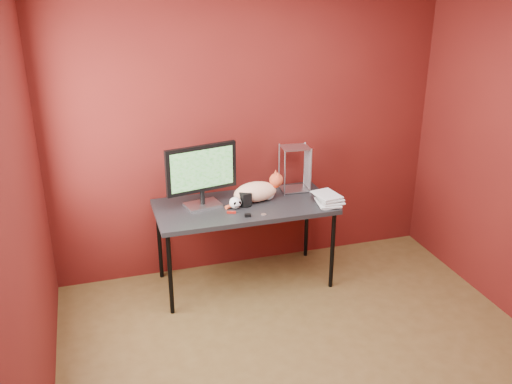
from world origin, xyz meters
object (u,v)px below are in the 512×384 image
object	(u,v)px
desk	(244,210)
book_stack	(321,149)
cat	(256,191)
speaker	(245,200)
skull_mug	(235,203)
monitor	(202,173)

from	to	relation	value
desk	book_stack	xyz separation A→B (m)	(0.60, -0.18, 0.54)
cat	speaker	world-z (taller)	cat
skull_mug	speaker	world-z (taller)	speaker
speaker	cat	bearing A→B (deg)	18.25
cat	speaker	distance (m)	0.14
skull_mug	book_stack	xyz separation A→B (m)	(0.70, -0.12, 0.44)
desk	cat	size ratio (longest dim) A/B	2.78
desk	skull_mug	world-z (taller)	skull_mug
book_stack	cat	bearing A→B (deg)	155.24
monitor	book_stack	size ratio (longest dim) A/B	0.62
monitor	book_stack	distance (m)	1.00
desk	cat	world-z (taller)	cat
monitor	speaker	bearing A→B (deg)	-27.37
desk	cat	xyz separation A→B (m)	(0.12, 0.05, 0.14)
monitor	desk	bearing A→B (deg)	-23.27
monitor	skull_mug	world-z (taller)	monitor
desk	speaker	xyz separation A→B (m)	(0.00, -0.03, 0.10)
speaker	book_stack	bearing A→B (deg)	-27.43
desk	speaker	bearing A→B (deg)	-82.90
cat	book_stack	xyz separation A→B (m)	(0.48, -0.22, 0.40)
desk	monitor	distance (m)	0.49
desk	monitor	bearing A→B (deg)	168.40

